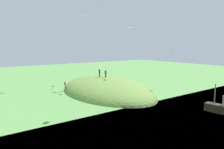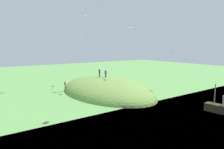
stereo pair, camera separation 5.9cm
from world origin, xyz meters
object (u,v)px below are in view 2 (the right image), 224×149
Objects in this scene: kite_2 at (132,24)px; kite_0 at (98,6)px; kite_1 at (80,36)px; kite_4 at (126,7)px; person_with_child at (99,72)px; kite_3 at (131,28)px; person_near_shore at (106,73)px; kite_7 at (43,0)px; person_on_hilltop at (65,84)px; kite_9 at (114,8)px; kite_8 at (75,38)px; kite_6 at (171,51)px; kite_5 at (87,37)px; boat_on_lake at (223,108)px; kite_11 at (85,16)px.

kite_0 is at bearing 24.15° from kite_2.
kite_1 is 1.79× the size of kite_4.
person_with_child is 16.07m from kite_3.
person_with_child is at bearing -146.43° from kite_1.
kite_7 is at bearing 171.00° from person_near_shore.
person_on_hilltop is 0.78× the size of kite_1.
kite_8 is at bearing 61.48° from kite_9.
person_with_child is 1.56× the size of kite_4.
kite_1 is 1.75× the size of kite_9.
kite_2 is at bearing 32.47° from kite_6.
person_on_hilltop is 0.94× the size of kite_3.
kite_3 reaches higher than kite_1.
kite_5 is 1.11× the size of kite_7.
kite_3 is at bearing -119.85° from kite_8.
kite_6 is (-12.17, -8.16, 4.44)m from person_with_child.
person_near_shore is 17.12m from kite_4.
kite_0 is at bearing -124.48° from kite_7.
kite_7 reaches higher than kite_1.
kite_8 is 12.13m from kite_9.
kite_9 reaches higher than kite_8.
kite_8 is (7.03, 12.25, -2.49)m from kite_3.
person_with_child is 1.18× the size of kite_6.
kite_9 is at bearing 83.10° from person_near_shore.
kite_7 is 1.58× the size of kite_9.
kite_2 is (-7.31, -3.28, -4.04)m from kite_0.
kite_3 is (26.45, -4.23, 13.85)m from boat_on_lake.
kite_0 reaches higher than person_near_shore.
kite_7 is (30.85, 16.54, 18.95)m from boat_on_lake.
kite_0 is 11.17m from kite_8.
boat_on_lake is at bearing -166.53° from kite_8.
boat_on_lake is at bearing -163.91° from kite_0.
kite_4 is at bearing -88.26° from kite_0.
boat_on_lake is 2.34× the size of kite_2.
boat_on_lake is 2.46× the size of kite_1.
kite_5 is at bearing 43.69° from kite_2.
kite_11 is (2.62, -2.82, 4.89)m from kite_1.
kite_6 is at bearing 179.62° from kite_9.
kite_7 is (2.24, 3.37, 18.14)m from person_on_hilltop.
kite_5 is 10.04m from kite_8.
person_on_hilltop is at bearing 82.91° from kite_3.
kite_5 is at bearing -176.66° from kite_1.
person_near_shore is at bearing 115.29° from kite_3.
person_on_hilltop is (28.61, 13.17, 0.80)m from boat_on_lake.
kite_3 is (5.47, -11.58, 10.10)m from person_near_shore.
kite_2 is at bearing 69.47° from person_on_hilltop.
person_on_hilltop is 12.71m from kite_8.
kite_11 is at bearing -172.47° from kite_8.
kite_0 is at bearing 121.12° from kite_9.
kite_8 is (9.82, -2.07, 0.25)m from kite_5.
kite_0 is 8.97m from kite_2.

